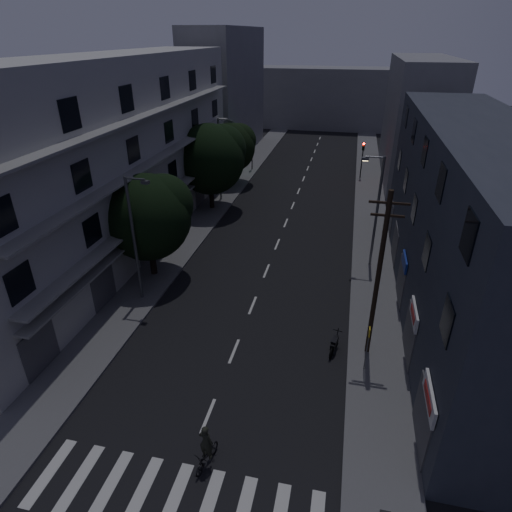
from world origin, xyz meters
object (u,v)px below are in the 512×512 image
at_px(utility_pole, 378,275).
at_px(bus_stop_sign, 368,341).
at_px(motorcycle, 334,345).
at_px(cyclist, 207,452).

height_order(utility_pole, bus_stop_sign, utility_pole).
relative_size(utility_pole, bus_stop_sign, 3.56).
height_order(motorcycle, cyclist, cyclist).
distance_m(utility_pole, cyclist, 11.12).
bearing_deg(utility_pole, bus_stop_sign, -96.32).
bearing_deg(bus_stop_sign, cyclist, -132.03).
bearing_deg(cyclist, motorcycle, 73.36).
relative_size(utility_pole, motorcycle, 5.19).
distance_m(bus_stop_sign, cyclist, 9.18).
xyz_separation_m(utility_pole, bus_stop_sign, (-0.16, -1.44, -2.98)).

